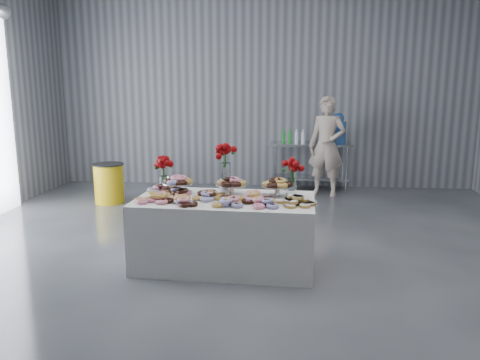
{
  "coord_description": "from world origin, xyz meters",
  "views": [
    {
      "loc": [
        0.42,
        -4.63,
        1.93
      ],
      "look_at": [
        -0.08,
        0.6,
        0.88
      ],
      "focal_mm": 35.0,
      "sensor_mm": 36.0,
      "label": 1
    }
  ],
  "objects_px": {
    "prep_table": "(310,158)",
    "person": "(327,146)",
    "display_table": "(225,232)",
    "water_jug": "(338,130)",
    "trash_barrel": "(109,183)"
  },
  "relations": [
    {
      "from": "prep_table",
      "to": "person",
      "type": "distance_m",
      "value": 0.54
    },
    {
      "from": "display_table",
      "to": "prep_table",
      "type": "relative_size",
      "value": 1.27
    },
    {
      "from": "water_jug",
      "to": "person",
      "type": "distance_m",
      "value": 0.52
    },
    {
      "from": "prep_table",
      "to": "person",
      "type": "xyz_separation_m",
      "value": [
        0.27,
        -0.38,
        0.27
      ]
    },
    {
      "from": "prep_table",
      "to": "person",
      "type": "relative_size",
      "value": 0.84
    },
    {
      "from": "display_table",
      "to": "trash_barrel",
      "type": "distance_m",
      "value": 3.46
    },
    {
      "from": "water_jug",
      "to": "person",
      "type": "height_order",
      "value": "person"
    },
    {
      "from": "prep_table",
      "to": "trash_barrel",
      "type": "bearing_deg",
      "value": -159.11
    },
    {
      "from": "display_table",
      "to": "prep_table",
      "type": "bearing_deg",
      "value": 74.15
    },
    {
      "from": "trash_barrel",
      "to": "person",
      "type": "bearing_deg",
      "value": 14.0
    },
    {
      "from": "display_table",
      "to": "person",
      "type": "distance_m",
      "value": 3.8
    },
    {
      "from": "display_table",
      "to": "prep_table",
      "type": "xyz_separation_m",
      "value": [
        1.1,
        3.89,
        0.24
      ]
    },
    {
      "from": "person",
      "to": "trash_barrel",
      "type": "xyz_separation_m",
      "value": [
        -3.67,
        -0.91,
        -0.55
      ]
    },
    {
      "from": "water_jug",
      "to": "trash_barrel",
      "type": "distance_m",
      "value": 4.19
    },
    {
      "from": "display_table",
      "to": "water_jug",
      "type": "relative_size",
      "value": 3.43
    }
  ]
}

